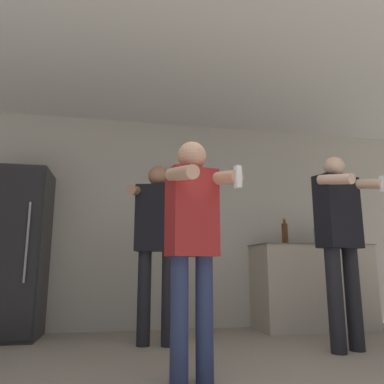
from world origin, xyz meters
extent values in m
cube|color=beige|center=(0.00, 3.12, 1.27)|extent=(7.00, 0.06, 2.55)
cube|color=silver|center=(0.00, 1.55, 2.57)|extent=(7.00, 3.61, 0.05)
cube|color=#262628|center=(-1.82, 2.79, 0.88)|extent=(0.67, 0.61, 1.76)
cube|color=black|center=(-1.82, 2.47, 0.88)|extent=(0.64, 0.01, 1.69)
cylinder|color=#99999E|center=(-1.61, 2.45, 0.97)|extent=(0.02, 0.02, 0.79)
cube|color=#BCB29E|center=(1.58, 2.79, 0.49)|extent=(1.35, 0.61, 0.98)
cube|color=#676256|center=(1.58, 2.79, 0.99)|extent=(1.38, 0.64, 0.01)
cylinder|color=#563314|center=(1.24, 2.74, 1.11)|extent=(0.07, 0.07, 0.25)
cylinder|color=#563314|center=(1.24, 2.74, 1.27)|extent=(0.03, 0.03, 0.06)
sphere|color=#B29933|center=(1.24, 2.74, 1.29)|extent=(0.03, 0.03, 0.03)
cylinder|color=#194723|center=(2.01, 2.74, 1.07)|extent=(0.09, 0.09, 0.17)
cylinder|color=#194723|center=(2.01, 2.74, 1.20)|extent=(0.03, 0.03, 0.08)
sphere|color=maroon|center=(2.01, 2.74, 1.24)|extent=(0.03, 0.03, 0.03)
cylinder|color=silver|center=(1.67, 2.74, 1.09)|extent=(0.09, 0.09, 0.20)
cylinder|color=silver|center=(1.67, 2.74, 1.24)|extent=(0.03, 0.03, 0.09)
sphere|color=#B29933|center=(1.67, 2.74, 1.28)|extent=(0.03, 0.03, 0.03)
cylinder|color=navy|center=(-0.33, 0.95, 0.39)|extent=(0.12, 0.12, 0.79)
cylinder|color=navy|center=(-0.16, 1.00, 0.39)|extent=(0.12, 0.12, 0.79)
cube|color=maroon|center=(-0.24, 0.97, 1.09)|extent=(0.36, 0.27, 0.59)
sphere|color=tan|center=(-0.24, 0.97, 1.48)|extent=(0.20, 0.20, 0.20)
cylinder|color=tan|center=(-0.35, 0.77, 1.30)|extent=(0.17, 0.38, 0.15)
cylinder|color=tan|center=(-0.05, 0.84, 1.30)|extent=(0.17, 0.38, 0.15)
cube|color=white|center=(-0.01, 0.67, 1.27)|extent=(0.04, 0.04, 0.14)
cylinder|color=black|center=(1.15, 1.59, 0.44)|extent=(0.14, 0.14, 0.89)
cylinder|color=black|center=(1.37, 1.66, 0.44)|extent=(0.14, 0.14, 0.89)
cube|color=black|center=(1.26, 1.62, 1.22)|extent=(0.46, 0.32, 0.67)
sphere|color=beige|center=(1.26, 1.62, 1.65)|extent=(0.20, 0.20, 0.20)
cylinder|color=beige|center=(1.12, 1.40, 1.47)|extent=(0.20, 0.37, 0.15)
cylinder|color=beige|center=(1.50, 1.52, 1.47)|extent=(0.20, 0.37, 0.15)
cube|color=white|center=(1.55, 1.36, 1.44)|extent=(0.05, 0.05, 0.14)
cylinder|color=black|center=(-0.47, 2.22, 0.44)|extent=(0.13, 0.13, 0.87)
cylinder|color=black|center=(-0.24, 2.16, 0.44)|extent=(0.13, 0.13, 0.87)
cube|color=black|center=(-0.36, 2.19, 1.20)|extent=(0.46, 0.30, 0.65)
sphere|color=#9E7051|center=(-0.36, 2.19, 1.63)|extent=(0.21, 0.21, 0.21)
cylinder|color=#9E7051|center=(-0.59, 2.08, 1.45)|extent=(0.17, 0.36, 0.14)
cylinder|color=#9E7051|center=(-0.20, 1.98, 1.45)|extent=(0.17, 0.36, 0.14)
cube|color=white|center=(-0.24, 1.82, 1.42)|extent=(0.04, 0.04, 0.14)
camera|label=1|loc=(-0.72, -1.49, 0.72)|focal=35.00mm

